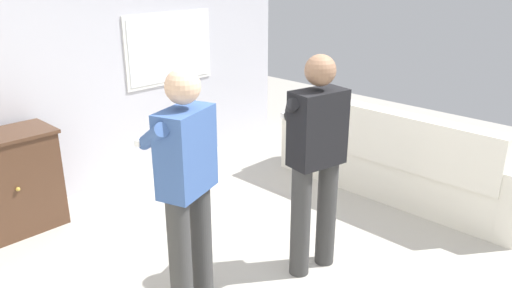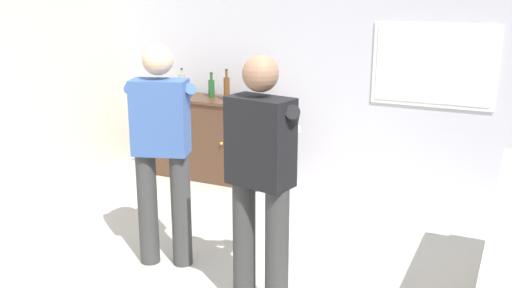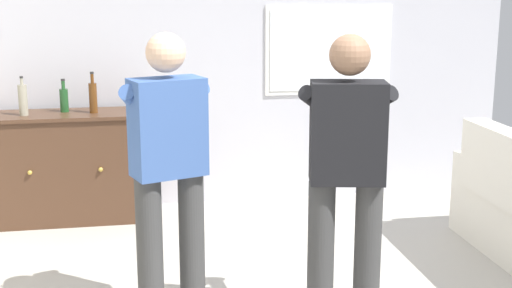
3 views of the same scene
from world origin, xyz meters
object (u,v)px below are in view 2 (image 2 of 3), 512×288
object	(u,v)px
sideboard_cabinet	(210,138)
bottle_wine_green	(182,85)
bottle_spirits_clear	(227,88)
person_standing_left	(162,146)
person_standing_right	(261,175)
bottle_liquor_amber	(211,88)

from	to	relation	value
sideboard_cabinet	bottle_wine_green	world-z (taller)	bottle_wine_green
bottle_spirits_clear	bottle_wine_green	bearing A→B (deg)	-177.68
person_standing_left	person_standing_right	size ratio (longest dim) A/B	1.00
bottle_wine_green	person_standing_left	bearing A→B (deg)	-61.33
bottle_liquor_amber	person_standing_left	distance (m)	2.13
sideboard_cabinet	bottle_wine_green	size ratio (longest dim) A/B	4.46
bottle_wine_green	bottle_liquor_amber	world-z (taller)	bottle_wine_green
bottle_liquor_amber	bottle_spirits_clear	world-z (taller)	bottle_spirits_clear
bottle_wine_green	person_standing_right	distance (m)	2.96
sideboard_cabinet	person_standing_right	distance (m)	2.84
bottle_wine_green	person_standing_left	distance (m)	2.16
bottle_spirits_clear	person_standing_left	size ratio (longest dim) A/B	0.20
bottle_wine_green	bottle_liquor_amber	xyz separation A→B (m)	(0.31, 0.11, -0.02)
sideboard_cabinet	bottle_wine_green	bearing A→B (deg)	-170.82
bottle_spirits_clear	person_standing_right	bearing A→B (deg)	-56.95
sideboard_cabinet	bottle_wine_green	xyz separation A→B (m)	(-0.31, -0.05, 0.58)
person_standing_left	sideboard_cabinet	bearing A→B (deg)	110.45
sideboard_cabinet	bottle_spirits_clear	distance (m)	0.63
bottle_spirits_clear	person_standing_left	world-z (taller)	person_standing_left
bottle_liquor_amber	person_standing_left	world-z (taller)	person_standing_left
bottle_liquor_amber	bottle_spirits_clear	distance (m)	0.25
bottle_spirits_clear	person_standing_right	size ratio (longest dim) A/B	0.20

